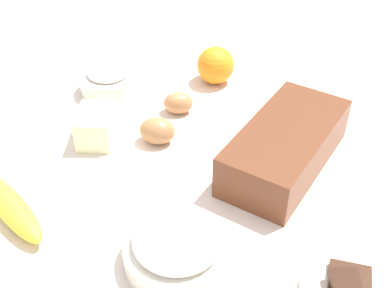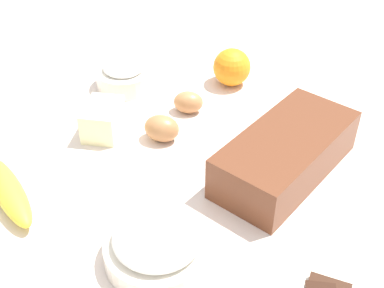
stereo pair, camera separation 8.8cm
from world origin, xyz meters
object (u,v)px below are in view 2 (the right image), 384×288
object	(u,v)px
banana	(8,191)
egg_near_butter	(188,102)
flour_bowl	(158,244)
sugar_bowl	(124,75)
loaf_pan	(286,153)
egg_beside_bowl	(162,128)
orange_fruit	(232,67)
butter_block	(102,120)

from	to	relation	value
banana	egg_near_butter	bearing A→B (deg)	159.28
flour_bowl	sugar_bowl	size ratio (longest dim) A/B	1.28
loaf_pan	egg_near_butter	distance (m)	0.25
egg_beside_bowl	loaf_pan	bearing A→B (deg)	94.41
loaf_pan	egg_beside_bowl	size ratio (longest dim) A/B	4.49
loaf_pan	orange_fruit	world-z (taller)	orange_fruit
loaf_pan	orange_fruit	xyz separation A→B (m)	(-0.23, -0.20, -0.00)
banana	orange_fruit	world-z (taller)	orange_fruit
loaf_pan	flour_bowl	distance (m)	0.28
sugar_bowl	egg_near_butter	world-z (taller)	sugar_bowl
butter_block	egg_near_butter	bearing A→B (deg)	141.94
loaf_pan	orange_fruit	bearing A→B (deg)	-126.38
loaf_pan	flour_bowl	bearing A→B (deg)	-7.76
orange_fruit	butter_block	size ratio (longest dim) A/B	0.91
orange_fruit	egg_beside_bowl	bearing A→B (deg)	-7.37
butter_block	egg_near_butter	world-z (taller)	butter_block
loaf_pan	flour_bowl	size ratio (longest dim) A/B	1.94
butter_block	egg_near_butter	distance (m)	0.18
orange_fruit	butter_block	distance (m)	0.32
egg_beside_bowl	butter_block	bearing A→B (deg)	-72.38
flour_bowl	egg_near_butter	distance (m)	0.38
flour_bowl	orange_fruit	size ratio (longest dim) A/B	1.90
flour_bowl	sugar_bowl	world-z (taller)	flour_bowl
loaf_pan	egg_beside_bowl	world-z (taller)	loaf_pan
banana	egg_beside_bowl	xyz separation A→B (m)	(-0.26, 0.14, 0.01)
butter_block	flour_bowl	bearing A→B (deg)	49.38
loaf_pan	egg_beside_bowl	bearing A→B (deg)	-73.63
sugar_bowl	egg_beside_bowl	distance (m)	0.21
flour_bowl	orange_fruit	bearing A→B (deg)	-167.74
banana	loaf_pan	bearing A→B (deg)	126.46
sugar_bowl	orange_fruit	world-z (taller)	orange_fruit
orange_fruit	egg_near_butter	bearing A→B (deg)	-12.70
loaf_pan	flour_bowl	xyz separation A→B (m)	(0.27, -0.10, -0.01)
sugar_bowl	loaf_pan	bearing A→B (deg)	74.95
flour_bowl	egg_beside_bowl	size ratio (longest dim) A/B	2.32
loaf_pan	banana	size ratio (longest dim) A/B	1.58
sugar_bowl	egg_beside_bowl	size ratio (longest dim) A/B	1.81
loaf_pan	egg_beside_bowl	xyz separation A→B (m)	(0.02, -0.24, -0.02)
butter_block	egg_near_butter	xyz separation A→B (m)	(-0.14, 0.11, -0.01)
flour_bowl	egg_beside_bowl	bearing A→B (deg)	-150.71
banana	sugar_bowl	bearing A→B (deg)	-175.42
flour_bowl	banana	world-z (taller)	flour_bowl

